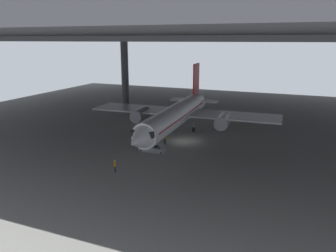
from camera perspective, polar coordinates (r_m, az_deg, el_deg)
ground_plane at (r=51.92m, az=2.75°, el=-2.64°), size 110.00×110.00×0.00m
hangar_structure at (r=62.71m, az=7.25°, el=15.60°), size 121.00×99.00×17.19m
airplane_main at (r=55.05m, az=1.58°, el=2.00°), size 33.59×34.84×10.99m
boarding_stairs at (r=47.17m, az=-2.75°, el=-3.53°), size 4.16×1.67×4.56m
crew_worker_near_nose at (r=40.13m, az=-9.17°, el=-6.72°), size 0.40×0.45×1.65m
crew_worker_by_stairs at (r=50.08m, az=-0.53°, el=-2.15°), size 0.53×0.31×1.66m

